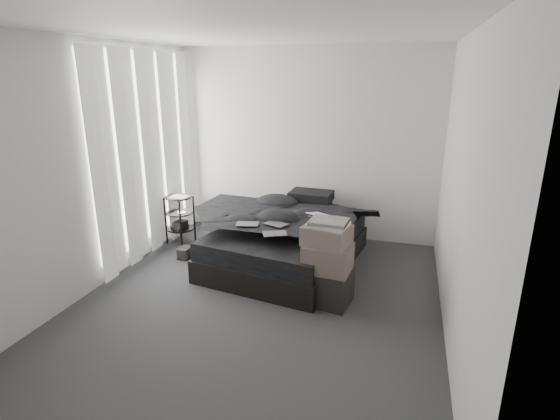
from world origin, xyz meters
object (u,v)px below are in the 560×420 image
(side_stand, at_px, (180,220))
(box_lower, at_px, (326,286))
(laptop, at_px, (316,210))
(bed, at_px, (286,253))

(side_stand, xyz_separation_m, box_lower, (2.23, -1.06, -0.15))
(laptop, relative_size, side_stand, 0.48)
(laptop, bearing_deg, bed, -154.50)
(bed, distance_m, laptop, 0.69)
(bed, xyz_separation_m, laptop, (0.37, -0.01, 0.58))
(bed, distance_m, side_stand, 1.61)
(bed, relative_size, box_lower, 4.04)
(laptop, bearing_deg, box_lower, -43.45)
(bed, relative_size, side_stand, 3.00)
(bed, height_order, laptop, laptop)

